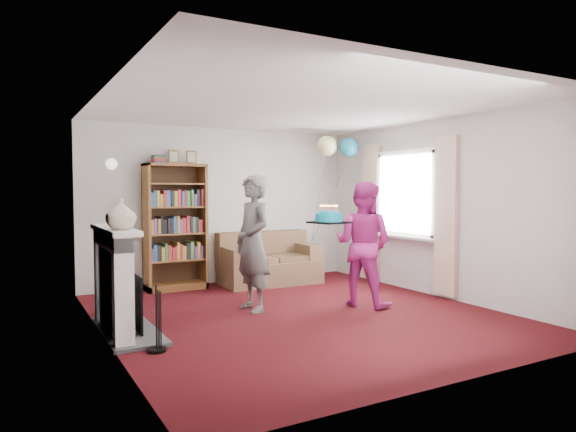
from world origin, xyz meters
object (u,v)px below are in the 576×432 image
sofa (268,264)px  person_magenta (363,244)px  bookcase (175,228)px  person_striped (253,243)px  birthday_cake (329,218)px

sofa → person_magenta: size_ratio=0.96×
bookcase → person_magenta: bookcase is taller
person_striped → person_magenta: 1.45m
bookcase → birthday_cake: (1.23, -2.36, 0.24)m
person_striped → birthday_cake: (0.78, -0.53, 0.32)m
person_magenta → person_striped: bearing=42.3°
person_striped → person_magenta: bearing=67.7°
person_striped → person_magenta: person_striped is taller
sofa → person_striped: size_ratio=0.92×
person_magenta → birthday_cake: person_magenta is taller
birthday_cake → person_striped: bearing=145.9°
bookcase → person_striped: size_ratio=1.24×
bookcase → person_striped: (0.45, -1.83, -0.08)m
sofa → birthday_cake: birthday_cake is taller
person_magenta → birthday_cake: size_ratio=4.01×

